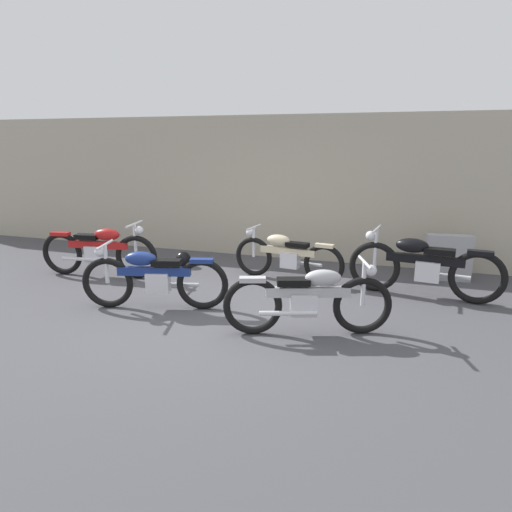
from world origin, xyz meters
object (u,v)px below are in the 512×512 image
at_px(motorcycle_red, 99,250).
at_px(motorcycle_cream, 287,256).
at_px(motorcycle_black, 423,266).
at_px(motorcycle_silver, 309,299).
at_px(stone_marker, 448,258).
at_px(motorcycle_blue, 153,278).
at_px(helmet, 183,259).

xyz_separation_m(motorcycle_red, motorcycle_cream, (3.09, 0.78, -0.04)).
bearing_deg(motorcycle_cream, motorcycle_black, -177.82).
distance_m(motorcycle_silver, motorcycle_black, 2.26).
xyz_separation_m(stone_marker, motorcycle_cream, (-2.54, -0.85, 0.03)).
bearing_deg(motorcycle_red, stone_marker, 8.51).
distance_m(motorcycle_cream, motorcycle_blue, 2.32).
height_order(motorcycle_red, motorcycle_black, motorcycle_black).
relative_size(motorcycle_silver, motorcycle_black, 0.88).
bearing_deg(motorcycle_silver, motorcycle_red, 143.13).
bearing_deg(helmet, motorcycle_cream, -6.51).
relative_size(motorcycle_cream, motorcycle_blue, 0.97).
distance_m(helmet, motorcycle_black, 4.17).
xyz_separation_m(helmet, motorcycle_black, (4.14, -0.42, 0.33)).
relative_size(motorcycle_red, motorcycle_black, 0.96).
height_order(motorcycle_red, motorcycle_cream, motorcycle_red).
bearing_deg(motorcycle_silver, motorcycle_blue, 156.25).
relative_size(motorcycle_silver, motorcycle_cream, 1.01).
xyz_separation_m(motorcycle_red, motorcycle_black, (5.19, 0.58, 0.02)).
xyz_separation_m(helmet, motorcycle_blue, (0.62, -2.08, 0.30)).
bearing_deg(motorcycle_blue, stone_marker, -160.88).
height_order(motorcycle_cream, motorcycle_black, motorcycle_black).
height_order(motorcycle_cream, motorcycle_blue, motorcycle_blue).
bearing_deg(stone_marker, motorcycle_red, -163.85).
relative_size(stone_marker, motorcycle_silver, 0.40).
relative_size(stone_marker, motorcycle_red, 0.36).
distance_m(motorcycle_silver, motorcycle_cream, 2.18).
distance_m(helmet, motorcycle_cream, 2.06).
bearing_deg(motorcycle_cream, motorcycle_silver, 118.75).
bearing_deg(stone_marker, motorcycle_silver, -121.11).
height_order(stone_marker, motorcycle_silver, motorcycle_silver).
bearing_deg(motorcycle_red, motorcycle_black, -1.22).
bearing_deg(helmet, motorcycle_silver, -38.73).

